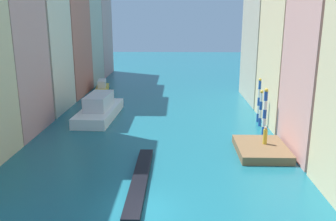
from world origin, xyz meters
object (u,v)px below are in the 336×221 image
Objects in this scene: waterfront_dock at (261,149)px; vaporetto_white at (99,109)px; mooring_pole_0 at (265,112)px; mooring_pole_1 at (261,108)px; motorboat_0 at (102,87)px; mooring_pole_2 at (259,100)px; gondola_black at (140,180)px; person_on_dock at (265,136)px.

waterfront_dock is 19.72m from vaporetto_white.
mooring_pole_0 reaches higher than vaporetto_white.
motorboat_0 is at bearing 139.07° from mooring_pole_1.
motorboat_0 is (-20.67, 21.34, -1.81)m from mooring_pole_0.
waterfront_dock is at bearing -53.47° from motorboat_0.
motorboat_0 is at bearing 141.95° from mooring_pole_2.
mooring_pole_0 is at bearing 43.77° from gondola_black.
mooring_pole_2 is (1.40, 9.23, 1.09)m from person_on_dock.
mooring_pole_2 is at bearing 85.57° from mooring_pole_1.
mooring_pole_0 is at bearing -45.92° from motorboat_0.
person_on_dock is at bearing 47.90° from waterfront_dock.
mooring_pole_1 is at bearing -94.43° from mooring_pole_2.
mooring_pole_1 is 27.83m from motorboat_0.
motorboat_0 is (-19.73, 25.76, -0.80)m from person_on_dock.
person_on_dock is at bearing -31.74° from vaporetto_white.
mooring_pole_0 is 0.97× the size of mooring_pole_2.
motorboat_0 is (-2.90, 15.35, -0.39)m from vaporetto_white.
waterfront_dock is 5.41m from mooring_pole_0.
gondola_black is at bearing -136.23° from mooring_pole_0.
mooring_pole_1 reaches higher than person_on_dock.
motorboat_0 is at bearing 100.69° from vaporetto_white.
person_on_dock is 0.24× the size of motorboat_0.
person_on_dock is 4.63m from mooring_pole_0.
motorboat_0 is (-19.38, 26.16, 0.29)m from waterfront_dock.
gondola_black is at bearing -68.72° from vaporetto_white.
vaporetto_white is 0.95× the size of gondola_black.
motorboat_0 is (-21.00, 18.21, -1.39)m from mooring_pole_1.
person_on_dock reaches higher than gondola_black.
mooring_pole_0 is at bearing -95.52° from mooring_pole_2.
person_on_dock is 32.46m from motorboat_0.
gondola_black is at bearing -73.64° from motorboat_0.
mooring_pole_2 is at bearing 79.67° from waterfront_dock.
vaporetto_white is (-18.10, 2.86, -1.00)m from mooring_pole_1.
waterfront_dock is at bearing -132.10° from person_on_dock.
vaporetto_white is (-16.48, 10.81, 0.69)m from waterfront_dock.
motorboat_0 is (-9.43, 32.11, 0.44)m from gondola_black.
mooring_pole_1 is (1.27, 7.55, 0.59)m from person_on_dock.
mooring_pole_0 is 4.82m from mooring_pole_2.
mooring_pole_2 reaches higher than vaporetto_white.
waterfront_dock is 3.54× the size of person_on_dock.
mooring_pole_2 reaches higher than motorboat_0.
mooring_pole_0 is (0.93, 4.42, 1.02)m from person_on_dock.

